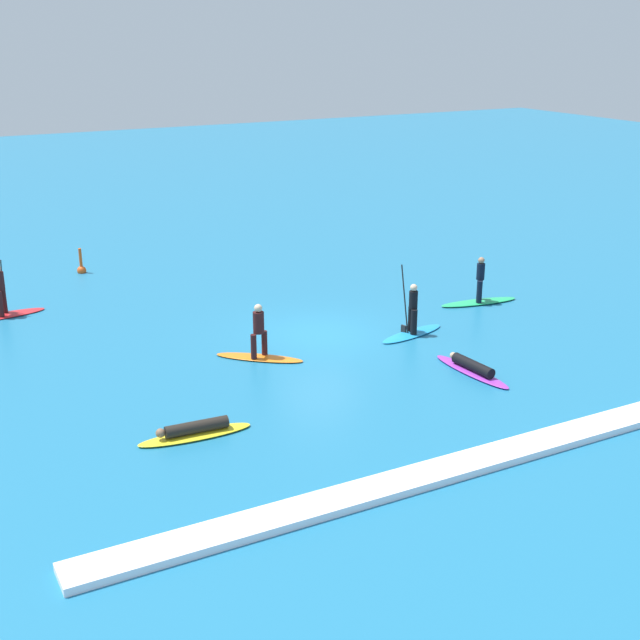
% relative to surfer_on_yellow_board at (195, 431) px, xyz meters
% --- Properties ---
extents(ground_plane, '(120.00, 120.00, 0.00)m').
position_rel_surfer_on_yellow_board_xyz_m(ground_plane, '(6.19, 5.04, -0.15)').
color(ground_plane, '#1E6B93').
rests_on(ground_plane, ground).
extents(surfer_on_yellow_board, '(2.91, 0.82, 0.41)m').
position_rel_surfer_on_yellow_board_xyz_m(surfer_on_yellow_board, '(0.00, 0.00, 0.00)').
color(surfer_on_yellow_board, yellow).
rests_on(surfer_on_yellow_board, ground_plane).
extents(surfer_on_purple_board, '(0.80, 3.06, 0.40)m').
position_rel_surfer_on_yellow_board_xyz_m(surfer_on_purple_board, '(8.55, 0.06, 0.00)').
color(surfer_on_purple_board, purple).
rests_on(surfer_on_purple_board, ground_plane).
extents(surfer_on_green_board, '(3.10, 1.10, 1.74)m').
position_rel_surfer_on_yellow_board_xyz_m(surfer_on_green_board, '(12.86, 5.22, 0.23)').
color(surfer_on_green_board, '#23B266').
rests_on(surfer_on_green_board, ground_plane).
extents(surfer_on_red_board, '(2.90, 1.03, 2.02)m').
position_rel_surfer_on_yellow_board_xyz_m(surfer_on_red_board, '(-2.68, 11.86, 0.35)').
color(surfer_on_red_board, red).
rests_on(surfer_on_red_board, ground_plane).
extents(surfer_on_orange_board, '(2.47, 2.25, 1.75)m').
position_rel_surfer_on_yellow_board_xyz_m(surfer_on_orange_board, '(3.54, 3.99, 0.37)').
color(surfer_on_orange_board, orange).
rests_on(surfer_on_orange_board, ground_plane).
extents(surfer_on_blue_board, '(2.76, 1.27, 2.35)m').
position_rel_surfer_on_yellow_board_xyz_m(surfer_on_blue_board, '(8.83, 3.59, 0.30)').
color(surfer_on_blue_board, '#1E8CD1').
rests_on(surfer_on_blue_board, ground_plane).
extents(marker_buoy, '(0.37, 0.37, 1.12)m').
position_rel_surfer_on_yellow_board_xyz_m(marker_buoy, '(1.04, 16.15, 0.04)').
color(marker_buoy, '#E55119').
rests_on(marker_buoy, ground_plane).
extents(wave_crest, '(20.85, 0.90, 0.18)m').
position_rel_surfer_on_yellow_board_xyz_m(wave_crest, '(6.19, -4.41, -0.06)').
color(wave_crest, white).
rests_on(wave_crest, ground_plane).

